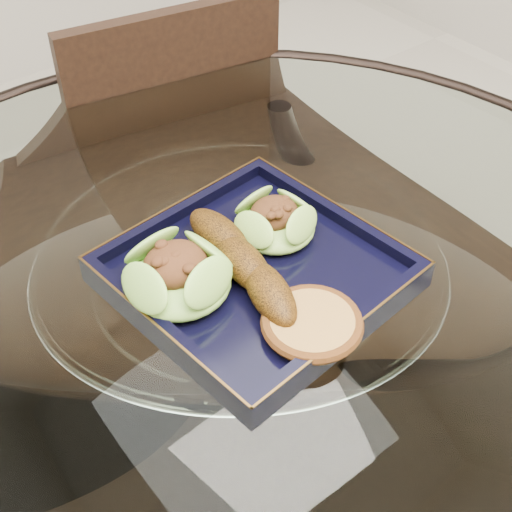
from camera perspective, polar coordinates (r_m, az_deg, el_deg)
dining_table at (r=0.90m, az=-1.09°, el=-10.34°), size 1.13×1.13×0.77m
dining_chair at (r=1.24m, az=-3.61°, el=0.80°), size 0.43×0.43×0.87m
navy_plate at (r=0.78m, az=0.00°, el=-1.63°), size 0.30×0.30×0.02m
lettuce_wrap_left at (r=0.74m, az=-6.24°, el=-1.70°), size 0.13×0.13×0.04m
lettuce_wrap_right at (r=0.80m, az=1.56°, el=2.64°), size 0.11×0.11×0.03m
roasted_plantain at (r=0.75m, az=-1.01°, el=-0.52°), size 0.06×0.20×0.04m
crumb_patty at (r=0.70m, az=4.50°, el=-5.51°), size 0.12×0.12×0.02m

